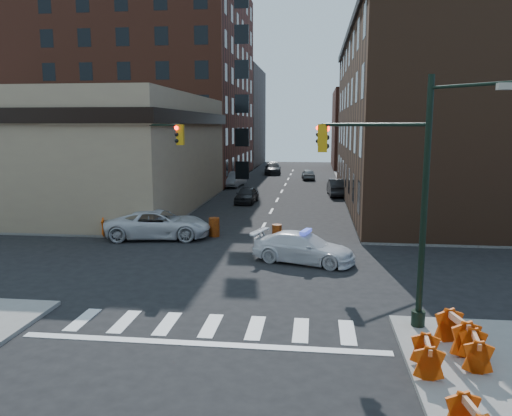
% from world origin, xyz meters
% --- Properties ---
extents(ground, '(140.00, 140.00, 0.00)m').
position_xyz_m(ground, '(0.00, 0.00, 0.00)').
color(ground, black).
rests_on(ground, ground).
extents(sidewalk_nw, '(34.00, 54.50, 0.15)m').
position_xyz_m(sidewalk_nw, '(-23.00, 32.75, 0.07)').
color(sidewalk_nw, gray).
rests_on(sidewalk_nw, ground).
extents(sidewalk_ne, '(34.00, 54.50, 0.15)m').
position_xyz_m(sidewalk_ne, '(23.00, 32.75, 0.07)').
color(sidewalk_ne, gray).
rests_on(sidewalk_ne, ground).
extents(bank_building, '(22.00, 22.00, 9.00)m').
position_xyz_m(bank_building, '(-17.00, 16.50, 4.50)').
color(bank_building, '#927F5F').
rests_on(bank_building, ground).
extents(apartment_block, '(25.00, 25.00, 24.00)m').
position_xyz_m(apartment_block, '(-18.50, 40.00, 12.00)').
color(apartment_block, '#58291C').
rests_on(apartment_block, ground).
extents(commercial_row_ne, '(14.00, 34.00, 14.00)m').
position_xyz_m(commercial_row_ne, '(13.00, 22.50, 7.00)').
color(commercial_row_ne, '#472C1C').
rests_on(commercial_row_ne, ground).
extents(filler_nw, '(20.00, 18.00, 16.00)m').
position_xyz_m(filler_nw, '(-16.00, 62.00, 8.00)').
color(filler_nw, brown).
rests_on(filler_nw, ground).
extents(filler_ne, '(16.00, 16.00, 12.00)m').
position_xyz_m(filler_ne, '(14.00, 58.00, 6.00)').
color(filler_ne, '#58291C').
rests_on(filler_ne, ground).
extents(signal_pole_se, '(5.40, 5.27, 8.00)m').
position_xyz_m(signal_pole_se, '(6.04, -5.52, 4.61)').
color(signal_pole_se, black).
rests_on(signal_pole_se, sidewalk_se).
extents(signal_pole_nw, '(3.58, 3.67, 8.00)m').
position_xyz_m(signal_pole_nw, '(-5.85, 5.34, 4.34)').
color(signal_pole_nw, black).
rests_on(signal_pole_nw, sidewalk_nw).
extents(signal_pole_ne, '(3.67, 3.58, 8.00)m').
position_xyz_m(signal_pole_ne, '(5.84, 5.35, 4.34)').
color(signal_pole_ne, black).
rests_on(signal_pole_ne, sidewalk_ne).
extents(tree_ne_near, '(3.00, 3.00, 4.85)m').
position_xyz_m(tree_ne_near, '(7.50, 26.00, 3.49)').
color(tree_ne_near, black).
rests_on(tree_ne_near, sidewalk_ne).
extents(tree_ne_far, '(3.00, 3.00, 4.85)m').
position_xyz_m(tree_ne_far, '(7.50, 34.00, 3.49)').
color(tree_ne_far, black).
rests_on(tree_ne_far, sidewalk_ne).
extents(police_car, '(5.42, 3.44, 1.46)m').
position_xyz_m(police_car, '(2.87, 1.51, 0.73)').
color(police_car, white).
rests_on(police_car, ground).
extents(pickup, '(6.43, 3.63, 1.70)m').
position_xyz_m(pickup, '(-5.80, 5.80, 0.85)').
color(pickup, silver).
rests_on(pickup, ground).
extents(parked_car_wnear, '(1.86, 4.16, 1.39)m').
position_xyz_m(parked_car_wnear, '(-2.50, 19.99, 0.69)').
color(parked_car_wnear, black).
rests_on(parked_car_wnear, ground).
extents(parked_car_wfar, '(2.26, 5.03, 1.60)m').
position_xyz_m(parked_car_wfar, '(-5.50, 31.46, 0.80)').
color(parked_car_wfar, gray).
rests_on(parked_car_wfar, ground).
extents(parked_car_wdeep, '(2.56, 5.54, 1.57)m').
position_xyz_m(parked_car_wdeep, '(-2.50, 46.32, 0.78)').
color(parked_car_wdeep, black).
rests_on(parked_car_wdeep, ground).
extents(parked_car_enear, '(2.03, 5.06, 1.63)m').
position_xyz_m(parked_car_enear, '(5.50, 25.42, 0.82)').
color(parked_car_enear, black).
rests_on(parked_car_enear, ground).
extents(parked_car_efar, '(1.86, 3.98, 1.32)m').
position_xyz_m(parked_car_efar, '(2.50, 39.77, 0.66)').
color(parked_car_efar, gray).
rests_on(parked_car_efar, ground).
extents(pedestrian_a, '(0.73, 0.49, 1.94)m').
position_xyz_m(pedestrian_a, '(-10.16, 8.01, 1.12)').
color(pedestrian_a, black).
rests_on(pedestrian_a, sidewalk_nw).
extents(pedestrian_b, '(0.99, 0.79, 1.93)m').
position_xyz_m(pedestrian_b, '(-11.35, 8.87, 1.11)').
color(pedestrian_b, black).
rests_on(pedestrian_b, sidewalk_nw).
extents(pedestrian_c, '(0.96, 0.48, 1.58)m').
position_xyz_m(pedestrian_c, '(-13.00, 7.69, 0.94)').
color(pedestrian_c, '#212732').
rests_on(pedestrian_c, sidewalk_nw).
extents(barrel_road, '(0.66, 0.66, 1.00)m').
position_xyz_m(barrel_road, '(1.24, 5.74, 0.50)').
color(barrel_road, '#EF4A0B').
rests_on(barrel_road, ground).
extents(barrel_bank, '(0.83, 0.83, 1.14)m').
position_xyz_m(barrel_bank, '(-2.64, 6.68, 0.57)').
color(barrel_bank, orange).
rests_on(barrel_bank, ground).
extents(barricade_se_a, '(0.95, 1.45, 1.00)m').
position_xyz_m(barricade_se_a, '(7.57, -7.95, 0.65)').
color(barricade_se_a, red).
rests_on(barricade_se_a, sidewalk_se).
extents(barricade_se_b, '(0.68, 1.21, 0.87)m').
position_xyz_m(barricade_se_b, '(6.40, -9.50, 0.59)').
color(barricade_se_b, orange).
rests_on(barricade_se_b, sidewalk_se).
extents(barricade_se_c, '(0.72, 1.23, 0.87)m').
position_xyz_m(barricade_se_c, '(7.77, -9.00, 0.59)').
color(barricade_se_c, red).
rests_on(barricade_se_c, sidewalk_se).
extents(barricade_nw_a, '(1.33, 0.75, 0.96)m').
position_xyz_m(barricade_nw_a, '(-6.50, 6.44, 0.63)').
color(barricade_nw_a, '#CA5C09').
rests_on(barricade_nw_a, sidewalk_nw).
extents(barricade_nw_b, '(1.46, 0.95, 1.01)m').
position_xyz_m(barricade_nw_b, '(-8.65, 5.72, 0.66)').
color(barricade_nw_b, red).
rests_on(barricade_nw_b, sidewalk_nw).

